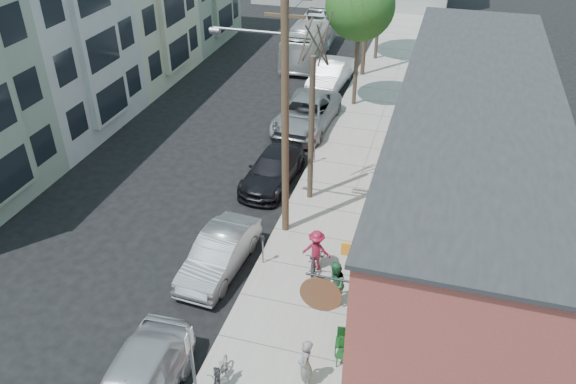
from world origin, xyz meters
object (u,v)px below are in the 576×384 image
(tree_leafy_mid, at_px, (360,6))
(car_1, at_px, (219,254))
(sign_post, at_px, (192,359))
(bus, at_px, (310,39))
(patron_green, at_px, (335,285))
(car_4, at_px, (330,75))
(patio_chair_b, at_px, (343,343))
(car_3, at_px, (306,114))
(tree_bare, at_px, (311,131))
(parked_bike_b, at_px, (221,374))
(cyclist, at_px, (316,250))
(parking_meter_far, at_px, (315,147))
(patio_chair_a, at_px, (345,354))
(patron_grey, at_px, (305,364))
(utility_pole_near, at_px, (284,110))
(car_2, at_px, (273,169))
(parking_meter_near, at_px, (263,245))

(tree_leafy_mid, relative_size, car_1, 1.70)
(sign_post, distance_m, bus, 29.73)
(patron_green, bearing_deg, sign_post, -40.03)
(car_4, bearing_deg, tree_leafy_mid, -46.79)
(tree_leafy_mid, distance_m, patio_chair_b, 19.85)
(patio_chair_b, bearing_deg, car_3, 102.06)
(sign_post, distance_m, tree_bare, 11.26)
(patron_green, distance_m, bus, 25.62)
(tree_bare, xyz_separation_m, parked_bike_b, (0.00, -10.44, -2.81))
(cyclist, relative_size, car_3, 0.27)
(tree_bare, relative_size, parked_bike_b, 4.18)
(tree_bare, height_order, patio_chair_b, tree_bare)
(parking_meter_far, relative_size, patio_chair_a, 1.41)
(patio_chair_a, xyz_separation_m, patron_grey, (-0.95, -1.06, 0.43))
(sign_post, xyz_separation_m, car_1, (-1.57, 5.62, -1.09))
(patio_chair_b, distance_m, parked_bike_b, 3.82)
(sign_post, xyz_separation_m, parking_meter_far, (-0.10, 14.20, -0.85))
(utility_pole_near, relative_size, bus, 1.08)
(cyclist, relative_size, bus, 0.18)
(car_4, bearing_deg, car_2, -85.87)
(parked_bike_b, xyz_separation_m, car_2, (-2.00, 11.38, 0.15))
(parking_meter_near, height_order, patio_chair_a, parking_meter_near)
(sign_post, height_order, patio_chair_b, sign_post)
(parked_bike_b, relative_size, bus, 0.17)
(cyclist, distance_m, car_3, 12.02)
(parking_meter_near, height_order, car_2, car_2)
(parking_meter_near, relative_size, utility_pole_near, 0.12)
(patron_grey, bearing_deg, car_2, -168.48)
(tree_leafy_mid, bearing_deg, car_2, -101.76)
(tree_bare, relative_size, patron_green, 3.59)
(patio_chair_b, xyz_separation_m, parked_bike_b, (-3.18, -2.12, -0.04))
(cyclist, height_order, car_3, cyclist)
(sign_post, bearing_deg, patio_chair_a, 32.72)
(patron_grey, distance_m, car_4, 23.22)
(patio_chair_a, distance_m, patio_chair_b, 0.43)
(utility_pole_near, relative_size, patio_chair_b, 11.36)
(patio_chair_b, xyz_separation_m, patron_grey, (-0.81, -1.48, 0.43))
(tree_bare, distance_m, patron_grey, 10.34)
(patio_chair_b, bearing_deg, tree_bare, 104.18)
(patron_green, relative_size, parked_bike_b, 1.17)
(tree_bare, distance_m, cyclist, 5.39)
(sign_post, xyz_separation_m, car_4, (-1.55, 24.16, -0.98))
(cyclist, bearing_deg, tree_leafy_mid, -84.29)
(patio_chair_a, bearing_deg, patron_grey, -125.88)
(car_1, xyz_separation_m, car_3, (0.02, 12.43, 0.10))
(tree_leafy_mid, height_order, patio_chair_b, tree_leafy_mid)
(patron_grey, xyz_separation_m, car_1, (-4.39, 4.26, -0.28))
(parked_bike_b, bearing_deg, tree_bare, 81.72)
(patio_chair_a, relative_size, patron_grey, 0.51)
(patron_grey, xyz_separation_m, cyclist, (-0.94, 5.17, -0.05))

